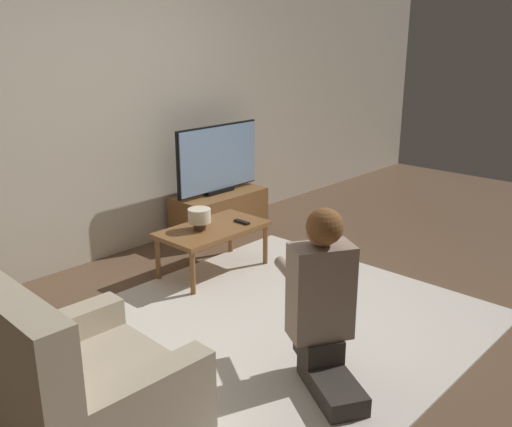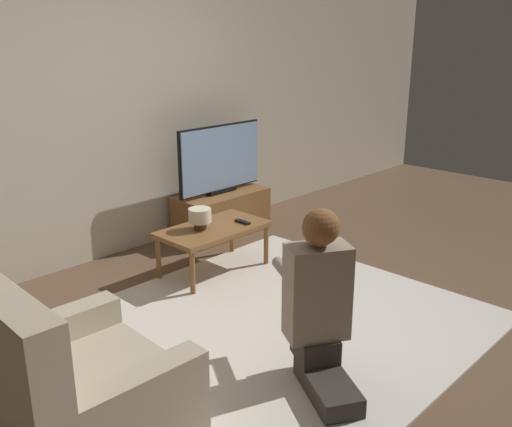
{
  "view_description": "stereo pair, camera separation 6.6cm",
  "coord_description": "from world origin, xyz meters",
  "px_view_note": "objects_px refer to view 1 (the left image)",
  "views": [
    {
      "loc": [
        -2.59,
        -2.23,
        1.88
      ],
      "look_at": [
        0.37,
        0.52,
        0.59
      ],
      "focal_mm": 40.0,
      "sensor_mm": 36.0,
      "label": 1
    },
    {
      "loc": [
        -2.55,
        -2.27,
        1.88
      ],
      "look_at": [
        0.37,
        0.52,
        0.59
      ],
      "focal_mm": 40.0,
      "sensor_mm": 36.0,
      "label": 2
    }
  ],
  "objects_px": {
    "coffee_table": "(213,232)",
    "person_kneeling": "(322,298)",
    "tv": "(218,159)",
    "armchair": "(81,402)",
    "table_lamp": "(199,217)"
  },
  "relations": [
    {
      "from": "coffee_table",
      "to": "person_kneeling",
      "type": "bearing_deg",
      "value": -111.96
    },
    {
      "from": "armchair",
      "to": "person_kneeling",
      "type": "xyz_separation_m",
      "value": [
        1.24,
        -0.42,
        0.21
      ]
    },
    {
      "from": "coffee_table",
      "to": "armchair",
      "type": "distance_m",
      "value": 2.17
    },
    {
      "from": "tv",
      "to": "armchair",
      "type": "bearing_deg",
      "value": -145.21
    },
    {
      "from": "armchair",
      "to": "table_lamp",
      "type": "xyz_separation_m",
      "value": [
        1.75,
        1.16,
        0.2
      ]
    },
    {
      "from": "armchair",
      "to": "table_lamp",
      "type": "bearing_deg",
      "value": -54.64
    },
    {
      "from": "tv",
      "to": "armchair",
      "type": "height_order",
      "value": "tv"
    },
    {
      "from": "armchair",
      "to": "tv",
      "type": "bearing_deg",
      "value": -53.24
    },
    {
      "from": "coffee_table",
      "to": "person_kneeling",
      "type": "relative_size",
      "value": 0.89
    },
    {
      "from": "armchair",
      "to": "person_kneeling",
      "type": "bearing_deg",
      "value": -106.65
    },
    {
      "from": "armchair",
      "to": "table_lamp",
      "type": "relative_size",
      "value": 5.14
    },
    {
      "from": "armchair",
      "to": "person_kneeling",
      "type": "distance_m",
      "value": 1.33
    },
    {
      "from": "tv",
      "to": "armchair",
      "type": "distance_m",
      "value": 3.14
    },
    {
      "from": "tv",
      "to": "table_lamp",
      "type": "distance_m",
      "value": 1.04
    },
    {
      "from": "person_kneeling",
      "to": "table_lamp",
      "type": "distance_m",
      "value": 1.66
    }
  ]
}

